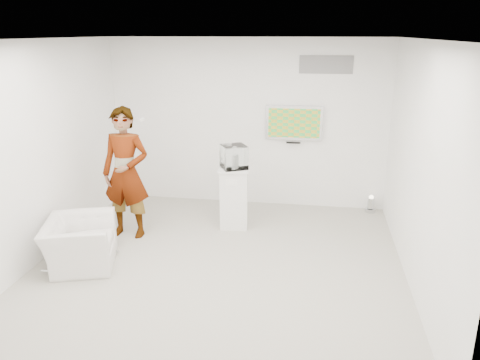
{
  "coord_description": "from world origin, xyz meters",
  "views": [
    {
      "loc": [
        1.23,
        -5.75,
        3.09
      ],
      "look_at": [
        0.19,
        0.6,
        1.04
      ],
      "focal_mm": 35.0,
      "sensor_mm": 36.0,
      "label": 1
    }
  ],
  "objects_px": {
    "armchair": "(80,243)",
    "floor_uplight": "(371,204)",
    "tv": "(294,123)",
    "pedestal": "(234,197)",
    "person": "(126,173)"
  },
  "relations": [
    {
      "from": "floor_uplight",
      "to": "armchair",
      "type": "bearing_deg",
      "value": -147.05
    },
    {
      "from": "tv",
      "to": "floor_uplight",
      "type": "bearing_deg",
      "value": -4.6
    },
    {
      "from": "person",
      "to": "pedestal",
      "type": "distance_m",
      "value": 1.76
    },
    {
      "from": "tv",
      "to": "pedestal",
      "type": "xyz_separation_m",
      "value": [
        -0.88,
        -1.12,
        -1.05
      ]
    },
    {
      "from": "tv",
      "to": "armchair",
      "type": "relative_size",
      "value": 1.0
    },
    {
      "from": "tv",
      "to": "floor_uplight",
      "type": "distance_m",
      "value": 2.0
    },
    {
      "from": "armchair",
      "to": "pedestal",
      "type": "xyz_separation_m",
      "value": [
        1.85,
        1.68,
        0.17
      ]
    },
    {
      "from": "tv",
      "to": "pedestal",
      "type": "distance_m",
      "value": 1.77
    },
    {
      "from": "person",
      "to": "armchair",
      "type": "distance_m",
      "value": 1.31
    },
    {
      "from": "pedestal",
      "to": "tv",
      "type": "bearing_deg",
      "value": 51.81
    },
    {
      "from": "pedestal",
      "to": "floor_uplight",
      "type": "relative_size",
      "value": 3.37
    },
    {
      "from": "person",
      "to": "armchair",
      "type": "bearing_deg",
      "value": -102.4
    },
    {
      "from": "floor_uplight",
      "to": "pedestal",
      "type": "bearing_deg",
      "value": -156.32
    },
    {
      "from": "armchair",
      "to": "floor_uplight",
      "type": "distance_m",
      "value": 4.95
    },
    {
      "from": "armchair",
      "to": "pedestal",
      "type": "height_order",
      "value": "pedestal"
    }
  ]
}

